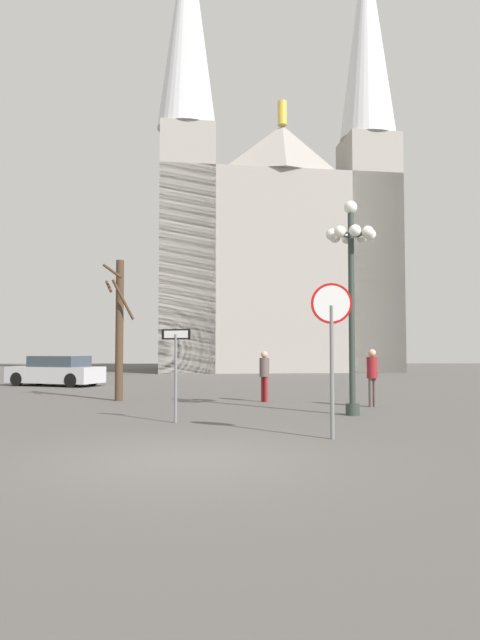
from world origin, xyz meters
TOP-DOWN VIEW (x-y plane):
  - ground_plane at (0.00, 0.00)m, footprint 120.00×120.00m
  - cathedral at (3.74, 37.12)m, footprint 19.68×16.02m
  - stop_sign at (2.67, 2.02)m, footprint 0.78×0.17m
  - one_way_arrow_sign at (-0.57, 4.44)m, footprint 0.70×0.30m
  - street_lamp at (3.87, 5.92)m, footprint 1.32×1.32m
  - bare_tree at (-3.05, 10.12)m, footprint 1.10×0.80m
  - parked_car_near_silver at (-7.56, 17.90)m, footprint 4.75×3.20m
  - pedestrian_walking at (4.90, 8.04)m, footprint 0.32×0.32m
  - pedestrian_standing at (1.78, 9.70)m, footprint 0.32×0.32m

SIDE VIEW (x-z plane):
  - ground_plane at x=0.00m, z-range 0.00..0.00m
  - parked_car_near_silver at x=-7.56m, z-range -0.03..1.36m
  - pedestrian_standing at x=1.78m, z-range 0.17..1.82m
  - pedestrian_walking at x=4.90m, z-range 0.18..1.89m
  - one_way_arrow_sign at x=-0.57m, z-range 0.33..2.52m
  - stop_sign at x=2.67m, z-range 0.60..3.59m
  - bare_tree at x=-3.05m, z-range 0.11..4.80m
  - street_lamp at x=3.87m, z-range 0.98..6.60m
  - cathedral at x=3.74m, z-range -7.61..27.88m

